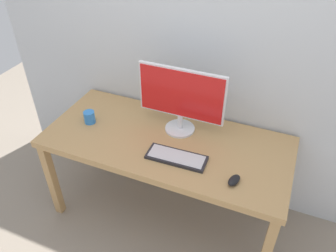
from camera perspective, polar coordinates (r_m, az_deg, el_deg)
ground_plane at (r=2.80m, az=-0.27°, el=-14.19°), size 6.00×6.00×0.00m
wall_back at (r=2.25m, az=3.95°, el=19.20°), size 3.14×0.04×3.00m
desk at (r=2.32m, az=-0.32°, el=-3.73°), size 1.68×0.75×0.75m
monitor at (r=2.22m, az=2.27°, el=4.86°), size 0.60×0.21×0.47m
keyboard_primary at (r=2.12m, az=1.48°, el=-5.38°), size 0.39×0.16×0.02m
mouse at (r=2.00m, az=11.27°, el=-9.11°), size 0.08×0.12×0.04m
coffee_mug at (r=2.47m, az=-13.32°, el=1.49°), size 0.08×0.08×0.09m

